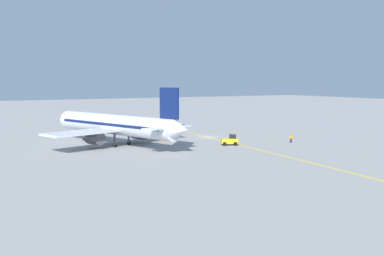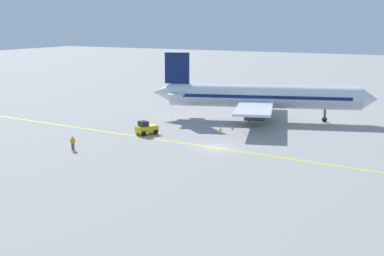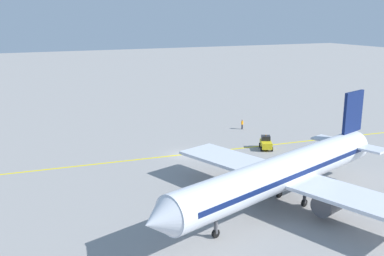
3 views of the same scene
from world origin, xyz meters
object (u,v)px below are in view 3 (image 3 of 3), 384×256
Objects in this scene: airplane_at_gate at (284,173)px; traffic_cone_mid_apron at (245,175)px; baggage_tug_white at (266,143)px; ground_crew_worker at (242,124)px; traffic_cone_near_nose at (246,170)px.

traffic_cone_mid_apron is at bearing -5.33° from airplane_at_gate.
ground_crew_worker is at bearing -13.90° from baggage_tug_white.
baggage_tug_white is 10.91m from traffic_cone_near_nose.
ground_crew_worker is at bearing -29.35° from traffic_cone_near_nose.
traffic_cone_near_nose is (-7.46, 7.94, -0.63)m from baggage_tug_white.
airplane_at_gate reaches higher than traffic_cone_mid_apron.
baggage_tug_white is 12.25m from ground_crew_worker.
airplane_at_gate is 20.58× the size of ground_crew_worker.
baggage_tug_white is 2.00× the size of ground_crew_worker.
ground_crew_worker reaches higher than traffic_cone_near_nose.
airplane_at_gate is at bearing 151.40° from baggage_tug_white.
airplane_at_gate is at bearing 169.73° from traffic_cone_near_nose.
airplane_at_gate reaches higher than ground_crew_worker.
ground_crew_worker is 3.05× the size of traffic_cone_near_nose.
traffic_cone_near_nose is 2.01m from traffic_cone_mid_apron.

